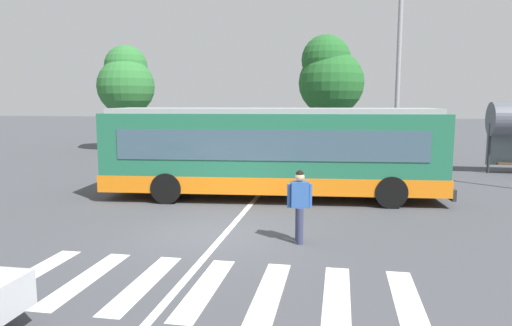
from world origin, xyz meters
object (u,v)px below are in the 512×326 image
at_px(pedestrian_crossing_street, 300,202).
at_px(background_tree_left, 126,81).
at_px(twin_arm_street_lamp, 400,38).
at_px(background_tree_right, 330,76).
at_px(city_transit_bus, 272,152).
at_px(parked_car_silver, 298,149).
at_px(parked_car_teal, 401,151).
at_px(parked_car_blue, 347,150).
at_px(parked_car_black, 245,148).

height_order(pedestrian_crossing_street, background_tree_left, background_tree_left).
relative_size(twin_arm_street_lamp, background_tree_right, 1.28).
bearing_deg(city_transit_bus, background_tree_right, 84.97).
xyz_separation_m(pedestrian_crossing_street, background_tree_left, (-13.17, 18.55, 3.65)).
bearing_deg(pedestrian_crossing_street, background_tree_left, 125.36).
relative_size(pedestrian_crossing_street, parked_car_silver, 0.37).
relative_size(pedestrian_crossing_street, parked_car_teal, 0.38).
height_order(parked_car_teal, background_tree_right, background_tree_right).
bearing_deg(parked_car_teal, twin_arm_street_lamp, -101.60).
xyz_separation_m(city_transit_bus, parked_car_silver, (0.09, 8.98, -0.82)).
distance_m(parked_car_blue, twin_arm_street_lamp, 6.51).
bearing_deg(twin_arm_street_lamp, parked_car_black, 157.35).
height_order(city_transit_bus, background_tree_right, background_tree_right).
bearing_deg(parked_car_blue, pedestrian_crossing_street, -95.17).
relative_size(city_transit_bus, parked_car_black, 2.48).
bearing_deg(parked_car_teal, city_transit_bus, -120.30).
bearing_deg(parked_car_blue, parked_car_teal, 0.70).
distance_m(pedestrian_crossing_street, twin_arm_street_lamp, 12.26).
bearing_deg(city_transit_bus, parked_car_black, 107.16).
bearing_deg(parked_car_black, background_tree_left, 152.26).
bearing_deg(city_transit_bus, pedestrian_crossing_street, -74.38).
xyz_separation_m(parked_car_black, parked_car_teal, (8.12, 0.27, 0.00)).
bearing_deg(city_transit_bus, twin_arm_street_lamp, 51.22).
distance_m(city_transit_bus, parked_car_black, 9.37).
bearing_deg(parked_car_silver, pedestrian_crossing_street, -84.76).
xyz_separation_m(parked_car_blue, background_tree_right, (-1.17, 7.49, 4.19)).
xyz_separation_m(parked_car_blue, twin_arm_street_lamp, (2.04, -3.33, 5.20)).
distance_m(pedestrian_crossing_street, parked_car_silver, 13.92).
xyz_separation_m(pedestrian_crossing_street, parked_car_silver, (-1.27, 13.86, -0.20)).
relative_size(parked_car_blue, twin_arm_street_lamp, 0.46).
distance_m(parked_car_black, background_tree_right, 9.75).
bearing_deg(parked_car_blue, background_tree_left, 162.59).
bearing_deg(parked_car_teal, background_tree_left, 165.34).
xyz_separation_m(city_transit_bus, parked_car_teal, (5.37, 9.18, -0.82)).
height_order(pedestrian_crossing_street, parked_car_silver, pedestrian_crossing_street).
distance_m(parked_car_silver, background_tree_right, 8.84).
relative_size(parked_car_blue, parked_car_teal, 1.01).
distance_m(twin_arm_street_lamp, background_tree_right, 11.34).
bearing_deg(parked_car_blue, parked_car_silver, -176.22).
xyz_separation_m(pedestrian_crossing_street, parked_car_blue, (1.27, 14.03, -0.20)).
xyz_separation_m(parked_car_teal, background_tree_right, (-3.90, 7.46, 4.19)).
height_order(city_transit_bus, twin_arm_street_lamp, twin_arm_street_lamp).
bearing_deg(city_transit_bus, parked_car_blue, 73.95).
xyz_separation_m(city_transit_bus, pedestrian_crossing_street, (1.36, -4.88, -0.62)).
relative_size(pedestrian_crossing_street, background_tree_right, 0.22).
xyz_separation_m(city_transit_bus, background_tree_right, (1.47, 16.64, 3.37)).
xyz_separation_m(parked_car_black, parked_car_blue, (5.39, 0.23, 0.00)).
bearing_deg(background_tree_left, parked_car_teal, -14.66).
distance_m(pedestrian_crossing_street, parked_car_blue, 14.09).
bearing_deg(twin_arm_street_lamp, background_tree_right, 106.52).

